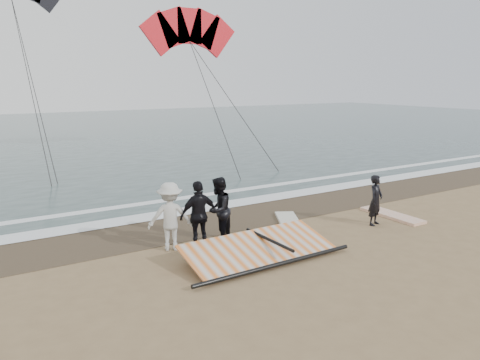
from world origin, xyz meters
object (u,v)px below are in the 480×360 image
Objects in this scene: man_main at (376,200)px; board_cream at (290,223)px; board_white at (392,215)px; sail_rig at (254,250)px.

board_cream is at bearing 129.65° from man_main.
board_cream is (-3.45, 1.04, 0.00)m from board_white.
board_white is at bearing 10.83° from board_cream.
man_main reaches higher than sail_rig.
man_main reaches higher than board_cream.
man_main is 1.44m from board_white.
board_white is at bearing 6.32° from sail_rig.
board_cream is at bearing 34.55° from sail_rig.
sail_rig is (-2.46, -1.69, 0.15)m from board_cream.
board_cream is 0.51× the size of sail_rig.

